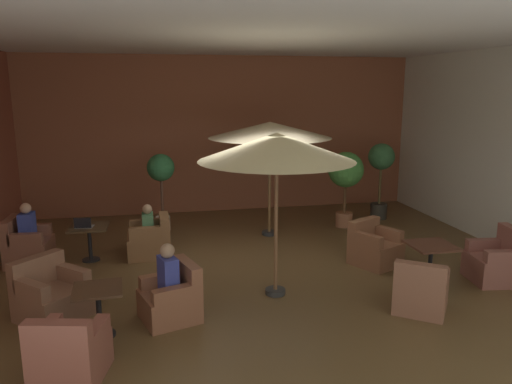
{
  "coord_description": "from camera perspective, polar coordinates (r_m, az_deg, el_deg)",
  "views": [
    {
      "loc": [
        -1.83,
        -8.14,
        3.21
      ],
      "look_at": [
        0.0,
        0.45,
        1.32
      ],
      "focal_mm": 34.46,
      "sensor_mm": 36.0,
      "label": 1
    }
  ],
  "objects": [
    {
      "name": "patron_blue_shirt",
      "position": [
        6.96,
        -10.17,
        -8.95
      ],
      "size": [
        0.3,
        0.39,
        0.71
      ],
      "color": "#373F97",
      "rests_on": "ground_plane"
    },
    {
      "name": "potted_tree_mid_right",
      "position": [
        11.18,
        -10.97,
        1.94
      ],
      "size": [
        0.61,
        0.61,
        1.76
      ],
      "color": "silver",
      "rests_on": "ground_plane"
    },
    {
      "name": "armchair_front_right_south",
      "position": [
        6.07,
        -20.83,
        -17.22
      ],
      "size": [
        0.86,
        0.91,
        0.83
      ],
      "color": "brown",
      "rests_on": "ground_plane"
    },
    {
      "name": "ceiling_slab",
      "position": [
        8.39,
        0.68,
        17.66
      ],
      "size": [
        10.15,
        9.05,
        0.06
      ],
      "primitive_type": "cube",
      "color": "silver",
      "rests_on": "wall_back_brick"
    },
    {
      "name": "wall_back_brick",
      "position": [
        12.82,
        -3.78,
        6.64
      ],
      "size": [
        10.15,
        0.08,
        3.99
      ],
      "primitive_type": "cube",
      "color": "brown",
      "rests_on": "ground_plane"
    },
    {
      "name": "armchair_front_right_north",
      "position": [
        7.14,
        -9.72,
        -12.13
      ],
      "size": [
        0.91,
        0.91,
        0.81
      ],
      "color": "brown",
      "rests_on": "ground_plane"
    },
    {
      "name": "iced_drink_cup",
      "position": [
        9.58,
        -19.21,
        -3.6
      ],
      "size": [
        0.08,
        0.08,
        0.11
      ],
      "primitive_type": "cylinder",
      "color": "white",
      "rests_on": "cafe_table_front_left"
    },
    {
      "name": "patio_umbrella_center_beige",
      "position": [
        7.32,
        2.41,
        5.17
      ],
      "size": [
        2.37,
        2.37,
        2.55
      ],
      "color": "#2D2D2D",
      "rests_on": "ground_plane"
    },
    {
      "name": "patron_with_friend",
      "position": [
        9.91,
        -25.04,
        -3.35
      ],
      "size": [
        0.25,
        0.35,
        0.7
      ],
      "color": "#3745A3",
      "rests_on": "ground_plane"
    },
    {
      "name": "patron_by_window",
      "position": [
        9.62,
        -12.45,
        -3.38
      ],
      "size": [
        0.22,
        0.35,
        0.6
      ],
      "color": "#4D7F51",
      "rests_on": "ground_plane"
    },
    {
      "name": "armchair_mid_center_north",
      "position": [
        7.66,
        18.6,
        -10.9
      ],
      "size": [
        1.02,
        1.03,
        0.81
      ],
      "color": "#8D5842",
      "rests_on": "ground_plane"
    },
    {
      "name": "open_laptop",
      "position": [
        9.59,
        -19.38,
        -3.63
      ],
      "size": [
        0.34,
        0.27,
        0.2
      ],
      "color": "#9EA0A5",
      "rests_on": "cafe_table_front_left"
    },
    {
      "name": "ground_plane",
      "position": [
        8.95,
        0.61,
        -8.98
      ],
      "size": [
        10.15,
        9.05,
        0.02
      ],
      "primitive_type": "cube",
      "color": "brown"
    },
    {
      "name": "armchair_front_right_east",
      "position": [
        7.63,
        -22.73,
        -11.08
      ],
      "size": [
        1.14,
        1.14,
        0.86
      ],
      "color": "brown",
      "rests_on": "ground_plane"
    },
    {
      "name": "cafe_table_front_left",
      "position": [
        9.71,
        -18.8,
        -4.54
      ],
      "size": [
        0.72,
        0.72,
        0.67
      ],
      "color": "black",
      "rests_on": "ground_plane"
    },
    {
      "name": "armchair_mid_center_east",
      "position": [
        9.24,
        26.2,
        -7.32
      ],
      "size": [
        0.87,
        0.86,
        0.92
      ],
      "color": "brown",
      "rests_on": "ground_plane"
    },
    {
      "name": "potted_tree_mid_left",
      "position": [
        11.49,
        10.37,
        2.07
      ],
      "size": [
        0.82,
        0.82,
        1.76
      ],
      "color": "#A46546",
      "rests_on": "ground_plane"
    },
    {
      "name": "cafe_table_front_right",
      "position": [
        6.83,
        -17.83,
        -12.02
      ],
      "size": [
        0.65,
        0.65,
        0.67
      ],
      "color": "black",
      "rests_on": "ground_plane"
    },
    {
      "name": "armchair_front_left_east",
      "position": [
        9.73,
        -12.12,
        -5.53
      ],
      "size": [
        0.81,
        0.73,
        0.79
      ],
      "color": "brown",
      "rests_on": "ground_plane"
    },
    {
      "name": "cafe_table_mid_center",
      "position": [
        8.66,
        19.65,
        -6.59
      ],
      "size": [
        0.72,
        0.72,
        0.67
      ],
      "color": "black",
      "rests_on": "ground_plane"
    },
    {
      "name": "potted_tree_left_corner",
      "position": [
        12.37,
        14.3,
        2.79
      ],
      "size": [
        0.64,
        0.64,
        1.87
      ],
      "color": "#35312A",
      "rests_on": "ground_plane"
    },
    {
      "name": "armchair_front_left_north",
      "position": [
        10.04,
        -25.04,
        -5.75
      ],
      "size": [
        0.78,
        0.81,
        0.88
      ],
      "color": "brown",
      "rests_on": "ground_plane"
    },
    {
      "name": "armchair_mid_center_south",
      "position": [
        9.34,
        13.56,
        -6.33
      ],
      "size": [
        0.99,
        1.01,
        0.8
      ],
      "color": "brown",
      "rests_on": "ground_plane"
    },
    {
      "name": "patio_umbrella_tall_red",
      "position": [
        10.49,
        1.61,
        7.17
      ],
      "size": [
        2.64,
        2.64,
        2.49
      ],
      "color": "#2D2D2D",
      "rests_on": "ground_plane"
    }
  ]
}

